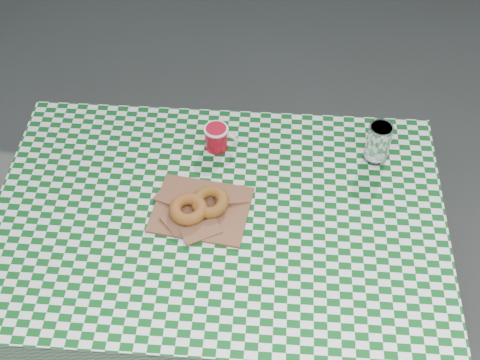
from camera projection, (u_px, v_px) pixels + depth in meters
name	position (u px, v px, depth m)	size (l,w,h in m)	color
ground	(234.00, 354.00, 2.32)	(60.00, 60.00, 0.00)	#585953
table	(221.00, 287.00, 2.07)	(1.25, 0.83, 0.75)	#51321B
tablecloth	(218.00, 216.00, 1.78)	(1.27, 0.85, 0.01)	#0B4C18
paper_bag	(201.00, 209.00, 1.78)	(0.26, 0.21, 0.01)	brown
bagel_front	(188.00, 209.00, 1.75)	(0.11, 0.11, 0.03)	#9F5A20
bagel_back	(210.00, 202.00, 1.77)	(0.10, 0.10, 0.03)	#8F561D
coffee_mug	(216.00, 138.00, 1.92)	(0.14, 0.14, 0.08)	#AE0B1D
drinking_glass	(378.00, 143.00, 1.87)	(0.07, 0.07, 0.13)	white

